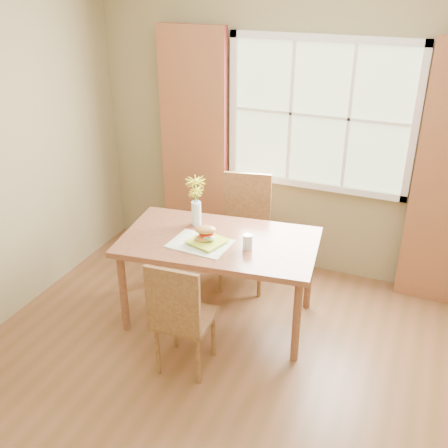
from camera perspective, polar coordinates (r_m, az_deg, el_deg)
The scene contains 11 objects.
room at distance 2.97m, azimuth 1.93°, elevation 0.33°, with size 4.24×3.84×2.74m.
window at distance 4.62m, azimuth 10.37°, elevation 11.52°, with size 1.62×0.06×1.32m.
curtain_left at distance 5.01m, azimuth -3.27°, elevation 8.29°, with size 0.65×0.08×2.20m, color maroon.
dining_table at distance 4.11m, azimuth -0.54°, elevation -2.62°, with size 1.61×1.03×0.74m.
chair_near at distance 3.66m, azimuth -4.79°, elevation -9.74°, with size 0.41×0.41×0.92m.
chair_far at distance 4.68m, azimuth 2.31°, elevation -0.17°, with size 0.50×0.50×1.02m.
placemat at distance 4.01m, azimuth -2.61°, elevation -2.15°, with size 0.45×0.33×0.01m, color beige.
plate at distance 4.01m, azimuth -1.83°, elevation -1.98°, with size 0.25×0.25×0.01m, color #BCD635.
croissant_sandwich at distance 3.98m, azimuth -2.04°, elevation -1.08°, with size 0.20×0.17×0.12m.
water_glass at distance 3.92m, azimuth 2.60°, elevation -1.96°, with size 0.08×0.08×0.11m.
flower_vase at distance 4.20m, azimuth -3.07°, elevation 2.97°, with size 0.17×0.17×0.41m.
Camera 1 is at (0.93, -2.50, 2.66)m, focal length 42.00 mm.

